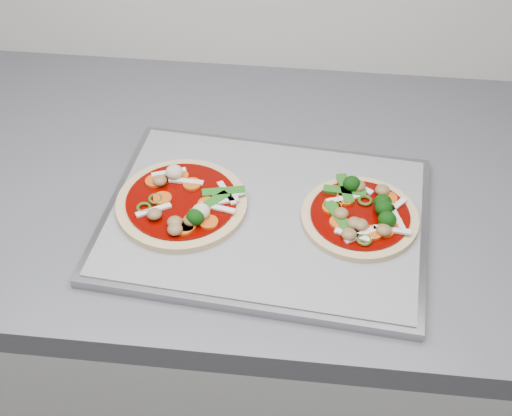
# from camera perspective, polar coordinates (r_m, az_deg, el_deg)

# --- Properties ---
(baking_tray) EXTENTS (0.45, 0.35, 0.01)m
(baking_tray) POSITION_cam_1_polar(r_m,az_deg,el_deg) (0.96, 0.75, -0.89)
(baking_tray) COLOR gray
(baking_tray) RESTS_ON countertop
(parchment) EXTENTS (0.43, 0.33, 0.00)m
(parchment) POSITION_cam_1_polar(r_m,az_deg,el_deg) (0.95, 0.76, -0.55)
(parchment) COLOR gray
(parchment) RESTS_ON baking_tray
(pizza_left) EXTENTS (0.20, 0.20, 0.03)m
(pizza_left) POSITION_cam_1_polar(r_m,az_deg,el_deg) (0.96, -5.86, 0.39)
(pizza_left) COLOR tan
(pizza_left) RESTS_ON parchment
(pizza_right) EXTENTS (0.20, 0.20, 0.03)m
(pizza_right) POSITION_cam_1_polar(r_m,az_deg,el_deg) (0.95, 8.43, -0.48)
(pizza_right) COLOR tan
(pizza_right) RESTS_ON parchment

